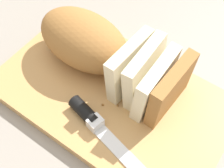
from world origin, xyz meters
TOP-DOWN VIEW (x-y plane):
  - ground_plane at (0.00, 0.00)m, footprint 3.00×3.00m
  - cutting_board at (0.00, 0.00)m, footprint 0.43×0.27m
  - bread_loaf at (-0.05, 0.04)m, footprint 0.30×0.13m
  - bread_knife at (0.02, -0.07)m, footprint 0.26×0.09m
  - crumb_near_knife at (0.02, -0.02)m, footprint 0.00×0.00m
  - crumb_near_loaf at (0.01, 0.04)m, footprint 0.01×0.01m
  - crumb_stray_left at (-0.00, -0.03)m, footprint 0.00×0.00m
  - crumb_stray_right at (0.02, 0.06)m, footprint 0.00×0.00m

SIDE VIEW (x-z plane):
  - ground_plane at x=0.00m, z-range 0.00..0.00m
  - cutting_board at x=0.00m, z-range 0.00..0.02m
  - crumb_stray_right at x=0.02m, z-range 0.02..0.03m
  - crumb_near_knife at x=0.02m, z-range 0.02..0.03m
  - crumb_stray_left at x=0.00m, z-range 0.02..0.03m
  - crumb_near_loaf at x=0.01m, z-range 0.02..0.03m
  - bread_knife at x=0.02m, z-range 0.02..0.04m
  - bread_loaf at x=-0.05m, z-range 0.02..0.12m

